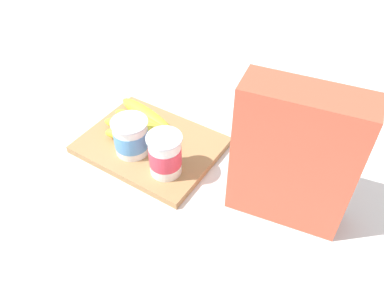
{
  "coord_description": "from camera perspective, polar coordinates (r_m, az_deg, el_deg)",
  "views": [
    {
      "loc": [
        -0.42,
        0.48,
        0.6
      ],
      "look_at": [
        -0.11,
        0.0,
        0.07
      ],
      "focal_mm": 36.33,
      "sensor_mm": 36.0,
      "label": 1
    }
  ],
  "objects": [
    {
      "name": "cutting_board",
      "position": [
        0.87,
        -6.08,
        -0.16
      ],
      "size": [
        0.29,
        0.22,
        0.02
      ],
      "primitive_type": "cube",
      "color": "#A37A4C",
      "rests_on": "ground_plane"
    },
    {
      "name": "banana_bunch",
      "position": [
        0.88,
        -7.28,
        2.84
      ],
      "size": [
        0.19,
        0.15,
        0.04
      ],
      "color": "yellow",
      "rests_on": "cutting_board"
    },
    {
      "name": "cereal_box",
      "position": [
        0.68,
        14.76,
        -1.86
      ],
      "size": [
        0.21,
        0.11,
        0.27
      ],
      "primitive_type": "cube",
      "rotation": [
        0.0,
        0.0,
        3.31
      ],
      "color": "#D85138",
      "rests_on": "ground_plane"
    },
    {
      "name": "yogurt_cup_front",
      "position": [
        0.77,
        -3.97,
        -1.59
      ],
      "size": [
        0.07,
        0.07,
        0.09
      ],
      "color": "white",
      "rests_on": "cutting_board"
    },
    {
      "name": "yogurt_cup_back",
      "position": [
        0.82,
        -8.94,
        1.07
      ],
      "size": [
        0.08,
        0.08,
        0.08
      ],
      "color": "white",
      "rests_on": "cutting_board"
    },
    {
      "name": "ground_plane",
      "position": [
        0.87,
        -6.05,
        -0.56
      ],
      "size": [
        2.4,
        2.4,
        0.0
      ],
      "primitive_type": "plane",
      "color": "silver"
    }
  ]
}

